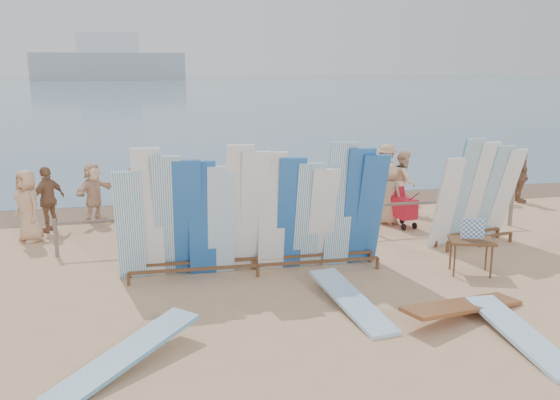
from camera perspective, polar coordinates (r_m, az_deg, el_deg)
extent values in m
plane|color=tan|center=(12.59, 5.96, -7.62)|extent=(160.00, 160.00, 0.00)
cube|color=slate|center=(139.24, -11.87, 10.77)|extent=(320.00, 240.00, 0.02)
cube|color=brown|center=(19.24, -1.08, -0.33)|extent=(40.00, 2.60, 0.01)
cube|color=#999EA3|center=(191.28, -16.08, 12.25)|extent=(45.00, 8.00, 8.00)
cube|color=silver|center=(191.40, -16.21, 14.34)|extent=(18.00, 6.00, 6.00)
cube|color=#78685A|center=(15.09, 2.30, -0.91)|extent=(12.00, 0.06, 0.06)
cube|color=#78685A|center=(14.79, -20.76, -3.44)|extent=(0.08, 0.08, 0.90)
cube|color=#78685A|center=(14.65, -12.99, -3.07)|extent=(0.08, 0.08, 0.90)
cube|color=#78685A|center=(14.78, -5.21, -2.65)|extent=(0.08, 0.08, 0.90)
cube|color=#78685A|center=(15.18, 2.28, -2.19)|extent=(0.08, 0.08, 0.90)
cube|color=#78685A|center=(15.82, 9.29, -1.73)|extent=(0.08, 0.08, 0.90)
cube|color=#78685A|center=(16.67, 15.65, -1.29)|extent=(0.08, 0.08, 0.90)
cube|color=#78685A|center=(17.71, 21.33, -0.89)|extent=(0.08, 0.08, 0.90)
cube|color=brown|center=(12.59, -2.16, -6.30)|extent=(5.33, 0.29, 0.06)
cube|color=brown|center=(13.02, -2.46, -5.66)|extent=(5.33, 0.29, 0.06)
cube|color=white|center=(12.44, -14.29, -2.48)|extent=(0.59, 0.58, 2.36)
cube|color=white|center=(12.36, -12.54, -1.38)|extent=(0.59, 0.71, 2.83)
cube|color=white|center=(12.37, -10.71, -1.65)|extent=(0.60, 0.90, 2.67)
cube|color=#235FB2|center=(12.39, -8.90, -1.79)|extent=(0.60, 0.85, 2.58)
cube|color=#235FB2|center=(12.41, -7.49, -1.84)|extent=(0.59, 0.57, 2.53)
cube|color=#94C5ED|center=(12.45, -5.69, -2.01)|extent=(0.59, 0.59, 2.42)
cube|color=white|center=(12.43, -3.91, -0.95)|extent=(0.60, 0.83, 2.86)
cube|color=white|center=(12.49, -2.52, -1.19)|extent=(0.60, 0.93, 2.72)
cube|color=white|center=(12.55, -0.76, -1.21)|extent=(0.59, 0.65, 2.68)
cube|color=#235FB2|center=(12.64, 0.99, -1.40)|extent=(0.59, 0.74, 2.55)
cube|color=white|center=(12.74, 2.71, -1.57)|extent=(0.59, 0.75, 2.44)
cube|color=white|center=(12.83, 4.03, -1.78)|extent=(0.60, 0.83, 2.31)
cube|color=white|center=(12.86, 5.73, -0.53)|extent=(0.59, 0.61, 2.84)
cube|color=#235FB2|center=(13.00, 7.38, -0.75)|extent=(0.60, 0.76, 2.71)
cube|color=#235FB2|center=(13.11, 8.64, -0.98)|extent=(0.60, 0.87, 2.57)
cube|color=brown|center=(15.41, 18.72, -3.42)|extent=(1.97, 0.44, 0.06)
cube|color=brown|center=(15.72, 17.63, -3.03)|extent=(1.97, 0.44, 0.06)
cube|color=white|center=(14.74, 15.72, -0.34)|extent=(0.65, 0.69, 2.29)
cube|color=white|center=(15.00, 17.16, 0.66)|extent=(0.68, 0.84, 2.74)
cube|color=white|center=(15.32, 18.48, 0.61)|extent=(0.68, 0.86, 2.63)
cube|color=white|center=(15.65, 19.74, 0.55)|extent=(0.69, 0.87, 2.52)
cube|color=white|center=(15.93, 20.74, 0.48)|extent=(0.69, 0.89, 2.40)
cube|color=brown|center=(13.28, 17.98, -3.75)|extent=(1.08, 0.92, 0.05)
cube|color=white|center=(13.21, 18.06, -2.63)|extent=(0.47, 0.19, 0.43)
cube|color=#94C5ED|center=(11.23, 6.82, -10.22)|extent=(0.85, 2.74, 0.30)
cube|color=#94C5ED|center=(10.69, 22.05, -12.38)|extent=(0.69, 2.72, 0.23)
cube|color=brown|center=(11.29, 17.17, -10.61)|extent=(2.72, 1.45, 0.39)
cube|color=white|center=(9.43, -14.53, -15.30)|extent=(2.33, 2.26, 0.41)
cube|color=red|center=(16.16, 0.16, -1.78)|extent=(0.54, 0.49, 0.05)
cube|color=red|center=(16.31, 0.00, -0.67)|extent=(0.53, 0.17, 0.52)
cube|color=red|center=(16.70, 6.15, -1.26)|extent=(0.76, 0.74, 0.05)
cube|color=red|center=(16.79, 5.53, -0.14)|extent=(0.59, 0.43, 0.58)
cube|color=red|center=(16.68, 11.80, -0.72)|extent=(0.57, 0.82, 0.55)
cube|color=red|center=(16.84, 11.27, 0.66)|extent=(0.47, 0.24, 0.35)
imported|color=#8C6042|center=(17.32, -13.97, 0.50)|extent=(0.54, 0.66, 1.59)
imported|color=#8C6042|center=(17.41, 0.30, 1.09)|extent=(1.04, 0.92, 1.68)
imported|color=beige|center=(17.76, -17.51, 0.74)|extent=(1.38, 1.53, 1.69)
imported|color=tan|center=(16.93, -4.15, 1.02)|extent=(1.27, 0.71, 1.85)
imported|color=#8C6042|center=(20.77, 22.20, 2.09)|extent=(0.68, 1.07, 1.70)
imported|color=tan|center=(20.74, 19.60, 2.03)|extent=(0.59, 1.05, 1.53)
imported|color=#8C6042|center=(16.99, -21.41, 0.07)|extent=(1.03, 1.08, 1.78)
imported|color=beige|center=(18.46, 11.80, 1.80)|extent=(0.77, 1.01, 1.87)
imported|color=beige|center=(19.28, 0.21, 2.03)|extent=(1.45, 1.16, 1.54)
imported|color=beige|center=(16.35, -4.71, 0.45)|extent=(0.88, 0.92, 1.78)
imported|color=#8C6042|center=(18.77, 8.24, 1.72)|extent=(0.62, 0.38, 1.62)
imported|color=tan|center=(16.23, -23.07, -0.52)|extent=(0.89, 0.98, 1.85)
imported|color=tan|center=(19.97, 10.19, 2.67)|extent=(1.15, 1.24, 1.85)
imported|color=tan|center=(16.87, 10.42, 0.58)|extent=(0.77, 0.93, 1.73)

